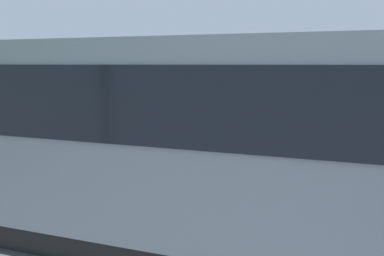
% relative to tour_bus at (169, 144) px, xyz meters
% --- Properties ---
extents(ground_plane, '(80.00, 80.00, 0.00)m').
position_rel_tour_bus_xyz_m(ground_plane, '(-0.23, -4.83, -1.65)').
color(ground_plane, '#4C4C51').
extents(tour_bus, '(10.32, 2.89, 3.25)m').
position_rel_tour_bus_xyz_m(tour_bus, '(0.00, 0.00, 0.00)').
color(tour_bus, '#8C939E').
rests_on(tour_bus, ground_plane).
extents(spectator_far_left, '(0.57, 0.33, 1.70)m').
position_rel_tour_bus_xyz_m(spectator_far_left, '(-1.99, -2.94, -0.64)').
color(spectator_far_left, black).
rests_on(spectator_far_left, ground_plane).
extents(spectator_left, '(0.58, 0.35, 1.70)m').
position_rel_tour_bus_xyz_m(spectator_left, '(-0.95, -2.83, -0.64)').
color(spectator_left, black).
rests_on(spectator_left, ground_plane).
extents(spectator_centre, '(0.58, 0.34, 1.65)m').
position_rel_tour_bus_xyz_m(spectator_centre, '(0.29, -2.88, -0.67)').
color(spectator_centre, black).
rests_on(spectator_centre, ground_plane).
extents(spectator_right, '(0.57, 0.32, 1.82)m').
position_rel_tour_bus_xyz_m(spectator_right, '(1.34, -2.62, -0.55)').
color(spectator_right, black).
rests_on(spectator_right, ground_plane).
extents(parked_motorcycle_silver, '(2.03, 0.73, 0.99)m').
position_rel_tour_bus_xyz_m(parked_motorcycle_silver, '(-1.17, -1.90, -1.16)').
color(parked_motorcycle_silver, black).
rests_on(parked_motorcycle_silver, ground_plane).
extents(stunt_motorcycle, '(1.89, 0.78, 1.84)m').
position_rel_tour_bus_xyz_m(stunt_motorcycle, '(3.05, -6.57, -0.60)').
color(stunt_motorcycle, black).
rests_on(stunt_motorcycle, ground_plane).
extents(traffic_cone, '(0.34, 0.34, 0.63)m').
position_rel_tour_bus_xyz_m(traffic_cone, '(1.25, -5.37, -1.34)').
color(traffic_cone, orange).
rests_on(traffic_cone, ground_plane).
extents(bay_line_b, '(0.12, 4.02, 0.01)m').
position_rel_tour_bus_xyz_m(bay_line_b, '(-2.15, -6.23, -1.64)').
color(bay_line_b, white).
rests_on(bay_line_b, ground_plane).
extents(bay_line_c, '(0.12, 3.58, 0.01)m').
position_rel_tour_bus_xyz_m(bay_line_c, '(0.58, -6.23, -1.64)').
color(bay_line_c, white).
rests_on(bay_line_c, ground_plane).
extents(bay_line_d, '(0.12, 4.39, 0.01)m').
position_rel_tour_bus_xyz_m(bay_line_d, '(3.31, -6.23, -1.64)').
color(bay_line_d, white).
rests_on(bay_line_d, ground_plane).
extents(bay_line_e, '(0.12, 4.33, 0.01)m').
position_rel_tour_bus_xyz_m(bay_line_e, '(6.03, -6.23, -1.64)').
color(bay_line_e, white).
rests_on(bay_line_e, ground_plane).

